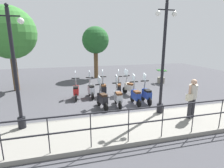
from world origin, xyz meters
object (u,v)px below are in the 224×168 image
tree_distant (95,41)px  potted_palm (161,77)px  scooter_far_2 (103,89)px  lamp_post_near (163,66)px  scooter_near_1 (136,95)px  scooter_near_0 (146,94)px  lamp_post_far (16,78)px  pedestrian_with_bag (192,96)px  scooter_far_1 (119,88)px  scooter_far_3 (91,89)px  scooter_far_0 (129,87)px  scooter_near_3 (102,99)px  scooter_far_4 (76,91)px  tree_large (10,33)px  scooter_near_2 (118,97)px

tree_distant → potted_palm: size_ratio=4.16×
tree_distant → potted_palm: bearing=-126.0°
scooter_far_2 → tree_distant: bearing=-0.4°
lamp_post_near → scooter_near_1: lamp_post_near is taller
scooter_near_0 → lamp_post_far: bearing=107.6°
pedestrian_with_bag → scooter_far_1: size_ratio=1.03×
scooter_far_1 → scooter_near_0: bearing=-129.2°
pedestrian_with_bag → scooter_far_3: 5.38m
tree_distant → scooter_far_1: bearing=-176.3°
scooter_far_0 → scooter_far_1: same height
scooter_near_0 → scooter_near_3: size_ratio=1.00×
lamp_post_far → scooter_far_0: 6.31m
pedestrian_with_bag → scooter_near_3: size_ratio=1.03×
scooter_far_3 → scooter_far_4: same height
tree_large → scooter_far_0: tree_large is taller
scooter_near_0 → scooter_far_4: 3.86m
tree_large → tree_distant: size_ratio=1.20×
tree_large → scooter_near_3: bearing=-133.8°
pedestrian_with_bag → tree_large: (6.95, 7.99, 2.58)m
scooter_near_1 → scooter_near_3: (-0.08, 1.75, 0.00)m
lamp_post_near → scooter_near_1: 2.36m
scooter_near_1 → scooter_far_3: bearing=49.0°
lamp_post_far → scooter_far_2: 5.16m
lamp_post_far → scooter_near_3: lamp_post_far is taller
scooter_near_2 → scooter_far_2: (1.75, 0.37, 0.00)m
scooter_far_2 → scooter_far_4: bearing=97.2°
lamp_post_far → tree_large: size_ratio=0.78×
pedestrian_with_bag → potted_palm: (6.34, -2.35, -0.63)m
scooter_far_1 → scooter_far_0: bearing=-71.0°
scooter_far_2 → scooter_far_4: 1.57m
potted_palm → tree_distant: bearing=54.0°
potted_palm → scooter_far_3: (-2.25, 5.78, 0.04)m
scooter_near_3 → scooter_near_1: bearing=-99.9°
scooter_far_1 → scooter_far_4: size_ratio=1.00×
scooter_near_3 → scooter_near_2: bearing=-98.3°
potted_palm → scooter_far_3: bearing=111.2°
scooter_far_2 → scooter_near_0: bearing=-125.6°
scooter_far_3 → scooter_far_1: bearing=-98.0°
lamp_post_far → potted_palm: lamp_post_far is taller
lamp_post_near → scooter_far_0: (3.21, 0.23, -1.69)m
tree_large → scooter_near_2: 7.94m
scooter_near_0 → scooter_far_3: (1.65, 2.67, 0.00)m
scooter_far_3 → scooter_far_2: bearing=-92.6°
lamp_post_far → lamp_post_near: bearing=-90.0°
lamp_post_near → scooter_far_4: size_ratio=2.95×
tree_large → scooter_near_2: (-4.59, -5.65, -3.18)m
scooter_near_3 → pedestrian_with_bag: bearing=-138.8°
scooter_near_1 → scooter_near_2: same height
scooter_far_0 → scooter_far_4: bearing=71.5°
lamp_post_far → scooter_far_2: lamp_post_far is taller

